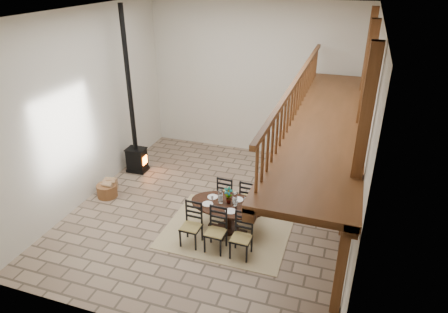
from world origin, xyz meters
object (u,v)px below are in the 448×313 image
(wood_stove, at_px, (135,137))
(log_stack, at_px, (109,186))
(dining_table, at_px, (226,218))
(log_basket, at_px, (107,190))

(wood_stove, distance_m, log_stack, 1.71)
(dining_table, relative_size, log_stack, 3.80)
(dining_table, height_order, log_stack, dining_table)
(dining_table, xyz_separation_m, log_basket, (-3.70, 0.54, -0.21))
(dining_table, xyz_separation_m, log_stack, (-3.79, 0.77, -0.23))
(wood_stove, xyz_separation_m, log_basket, (-0.04, -1.64, -0.95))
(log_basket, distance_m, log_stack, 0.25)
(log_basket, xyz_separation_m, log_stack, (-0.09, 0.23, -0.02))
(dining_table, bearing_deg, log_stack, 170.09)
(dining_table, distance_m, wood_stove, 4.32)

